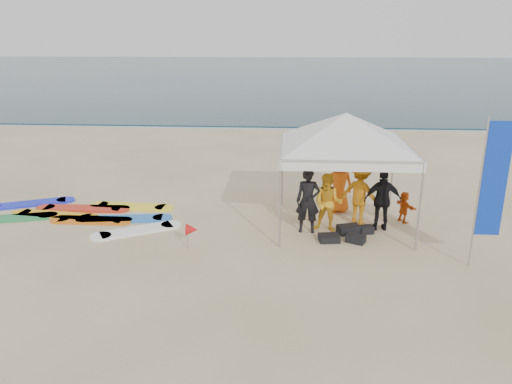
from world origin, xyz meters
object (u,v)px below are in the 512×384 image
object	(u,v)px
person_black_b	(383,200)
canopy_tent	(346,113)
person_orange_a	(360,194)
marker_pennant	(192,230)
surfboard_spread	(82,215)
person_orange_b	(339,185)
person_seated	(404,207)
person_yellow	(328,203)
feather_flag	(492,182)
person_black_a	(308,201)

from	to	relation	value
person_black_b	canopy_tent	xyz separation A→B (m)	(-1.02, 0.31, 2.21)
person_orange_a	person_black_b	world-z (taller)	person_orange_a
marker_pennant	surfboard_spread	bearing A→B (deg)	150.11
person_orange_b	person_seated	xyz separation A→B (m)	(1.72, -0.73, -0.38)
person_yellow	person_orange_b	world-z (taller)	person_orange_b
person_orange_a	feather_flag	bearing A→B (deg)	166.89
person_orange_b	person_black_b	bearing A→B (deg)	114.37
person_orange_b	surfboard_spread	xyz separation A→B (m)	(-7.33, -0.85, -0.78)
person_seated	canopy_tent	size ratio (longest dim) A/B	0.19
person_yellow	person_seated	xyz separation A→B (m)	(2.15, 0.82, -0.34)
person_seated	person_orange_b	bearing A→B (deg)	40.76
person_yellow	person_orange_b	xyz separation A→B (m)	(0.43, 1.55, 0.04)
person_yellow	person_black_b	xyz separation A→B (m)	(1.43, 0.21, 0.05)
person_orange_b	person_black_a	bearing A→B (deg)	47.35
person_yellow	person_black_b	world-z (taller)	person_black_b
person_black_b	canopy_tent	distance (m)	2.45
person_black_a	marker_pennant	bearing A→B (deg)	-152.64
person_black_b	feather_flag	size ratio (longest dim) A/B	0.49
person_yellow	person_orange_b	size ratio (longest dim) A/B	0.95
person_black_a	person_yellow	distance (m)	0.53
person_black_a	person_seated	size ratio (longest dim) A/B	1.96
person_orange_b	canopy_tent	bearing A→B (deg)	76.58
feather_flag	surfboard_spread	world-z (taller)	feather_flag
person_black_b	person_seated	size ratio (longest dim) A/B	1.90
person_yellow	person_orange_a	distance (m)	1.06
feather_flag	surfboard_spread	bearing A→B (deg)	165.76
person_yellow	person_black_b	size ratio (longest dim) A/B	0.94
marker_pennant	person_black_b	bearing A→B (deg)	18.40
person_orange_a	marker_pennant	xyz separation A→B (m)	(-4.21, -1.92, -0.38)
person_seated	feather_flag	distance (m)	3.31
feather_flag	person_black_a	bearing A→B (deg)	154.46
surfboard_spread	person_seated	bearing A→B (deg)	0.78
person_black_b	person_seated	xyz separation A→B (m)	(0.71, 0.61, -0.39)
person_black_b	feather_flag	bearing A→B (deg)	130.22
person_black_a	canopy_tent	world-z (taller)	canopy_tent
person_orange_a	canopy_tent	bearing A→B (deg)	37.09
person_black_a	surfboard_spread	xyz separation A→B (m)	(-6.38, 0.77, -0.82)
person_orange_a	person_black_b	xyz separation A→B (m)	(0.53, -0.34, -0.05)
person_seated	feather_flag	bearing A→B (deg)	176.44
canopy_tent	marker_pennant	bearing A→B (deg)	-153.14
person_black_a	marker_pennant	distance (m)	3.10
feather_flag	marker_pennant	bearing A→B (deg)	175.50
person_yellow	canopy_tent	distance (m)	2.35
person_black_a	marker_pennant	xyz separation A→B (m)	(-2.79, -1.29, -0.36)
person_yellow	marker_pennant	distance (m)	3.59
person_black_b	person_orange_b	bearing A→B (deg)	-54.24
person_orange_a	person_seated	xyz separation A→B (m)	(1.25, 0.27, -0.44)
person_black_a	person_black_b	world-z (taller)	person_black_a
person_yellow	surfboard_spread	bearing A→B (deg)	-169.77
person_black_b	surfboard_spread	size ratio (longest dim) A/B	0.28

